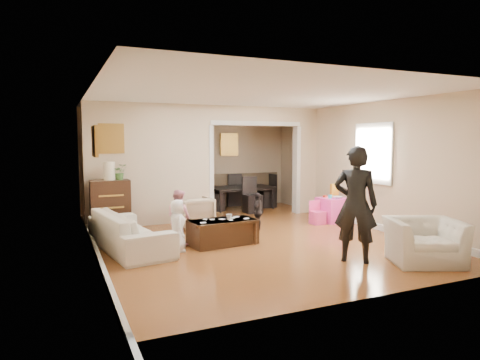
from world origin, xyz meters
name	(u,v)px	position (x,y,z in m)	size (l,w,h in m)	color
floor	(244,235)	(0.00, 0.00, 0.00)	(7.00, 7.00, 0.00)	#A5582A
partition_left	(151,164)	(-1.38, 1.80, 1.30)	(2.75, 0.18, 2.60)	#C8B792
partition_right	(305,161)	(2.48, 1.80, 1.30)	(0.55, 0.18, 2.60)	#C8B792
partition_header	(255,114)	(1.10, 1.80, 2.42)	(2.22, 0.18, 0.35)	#C8B792
window_pane	(373,153)	(2.73, -0.40, 1.55)	(0.03, 0.95, 1.10)	white
framed_art_partition	(111,139)	(-2.20, 1.70, 1.85)	(0.45, 0.03, 0.55)	brown
framed_art_sofa_wall	(95,141)	(-2.71, -0.60, 1.80)	(0.03, 0.55, 0.40)	brown
framed_art_alcove	(229,145)	(1.10, 3.44, 1.70)	(0.45, 0.03, 0.55)	brown
sofa	(130,231)	(-2.17, -0.16, 0.31)	(2.14, 0.84, 0.63)	silver
armchair_back	(195,212)	(-0.64, 1.10, 0.32)	(0.68, 0.70, 0.64)	tan
armchair_front	(424,241)	(1.70, -2.71, 0.32)	(1.00, 0.87, 0.65)	silver
dresser	(110,206)	(-2.29, 1.37, 0.52)	(0.75, 0.42, 1.03)	#371D10
table_lamp	(109,171)	(-2.29, 1.37, 1.21)	(0.22, 0.22, 0.36)	#FDF3CE
potted_plant	(120,172)	(-2.09, 1.37, 1.19)	(0.28, 0.24, 0.31)	#477A36
coffee_table	(223,232)	(-0.62, -0.46, 0.22)	(1.15, 0.58, 0.43)	#372111
coffee_cup	(229,217)	(-0.52, -0.51, 0.48)	(0.11, 0.11, 0.10)	silver
play_table	(332,210)	(2.37, 0.47, 0.27)	(0.56, 0.56, 0.54)	#FF43B5
cereal_box	(334,190)	(2.49, 0.57, 0.69)	(0.20, 0.07, 0.30)	yellow
cyan_cup	(330,197)	(2.27, 0.42, 0.58)	(0.08, 0.08, 0.08)	#2AC8D2
toy_block	(325,196)	(2.25, 0.59, 0.56)	(0.08, 0.06, 0.05)	red
play_bowl	(338,197)	(2.42, 0.35, 0.56)	(0.20, 0.20, 0.05)	silver
dining_table	(242,198)	(1.24, 2.89, 0.29)	(1.68, 0.93, 0.59)	black
adult_person	(356,204)	(0.80, -2.24, 0.87)	(0.63, 0.42, 1.74)	black
child_kneel_a	(177,226)	(-1.47, -0.61, 0.43)	(0.42, 0.27, 0.86)	white
child_kneel_b	(179,217)	(-1.32, -0.16, 0.48)	(0.47, 0.37, 0.96)	pink
child_toddler	(258,212)	(0.43, 0.29, 0.39)	(0.45, 0.19, 0.77)	black
craft_papers	(224,219)	(-0.59, -0.42, 0.43)	(0.93, 0.38, 0.00)	white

